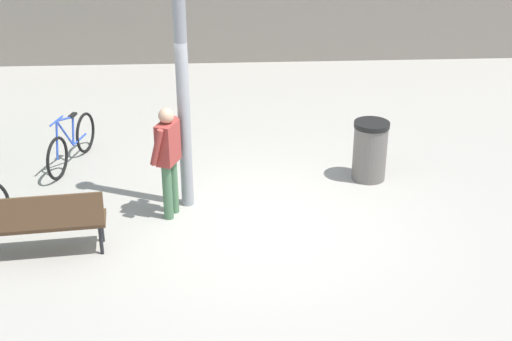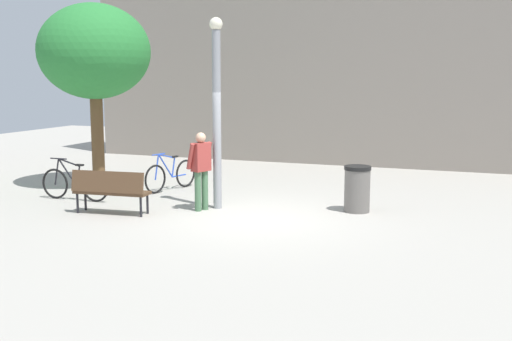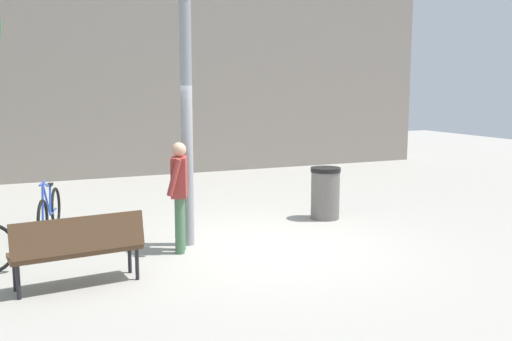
# 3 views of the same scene
# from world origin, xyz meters

# --- Properties ---
(ground_plane) EXTENTS (36.00, 36.00, 0.00)m
(ground_plane) POSITION_xyz_m (0.00, 0.00, 0.00)
(ground_plane) COLOR #A8A399
(building_facade) EXTENTS (17.68, 2.00, 6.96)m
(building_facade) POSITION_xyz_m (0.00, 8.85, 3.48)
(building_facade) COLOR gray
(building_facade) RESTS_ON ground_plane
(lamppost) EXTENTS (0.28, 0.28, 4.05)m
(lamppost) POSITION_xyz_m (-1.06, 0.60, 2.20)
(lamppost) COLOR gray
(lamppost) RESTS_ON ground_plane
(person_by_lamppost) EXTENTS (0.43, 0.63, 1.67)m
(person_by_lamppost) POSITION_xyz_m (-1.30, 0.27, 0.97)
(person_by_lamppost) COLOR #47704C
(person_by_lamppost) RESTS_ON ground_plane
(park_bench) EXTENTS (1.64, 0.63, 0.92)m
(park_bench) POSITION_xyz_m (-2.89, -0.75, 0.55)
(park_bench) COLOR #513823
(park_bench) RESTS_ON ground_plane
(plaza_tree) EXTENTS (2.80, 2.80, 4.64)m
(plaza_tree) POSITION_xyz_m (-5.01, 1.90, 3.42)
(plaza_tree) COLOR brown
(plaza_tree) RESTS_ON ground_plane
(bicycle_blue) EXTENTS (0.50, 1.76, 0.97)m
(bicycle_blue) POSITION_xyz_m (-3.04, 2.12, 0.38)
(bicycle_blue) COLOR black
(bicycle_blue) RESTS_ON ground_plane
(bicycle_black) EXTENTS (1.81, 0.08, 0.97)m
(bicycle_black) POSITION_xyz_m (-4.50, 0.21, 0.38)
(bicycle_black) COLOR black
(bicycle_black) RESTS_ON ground_plane
(trash_bin) EXTENTS (0.57, 0.57, 0.98)m
(trash_bin) POSITION_xyz_m (1.84, 1.31, 0.49)
(trash_bin) COLOR #66605B
(trash_bin) RESTS_ON ground_plane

